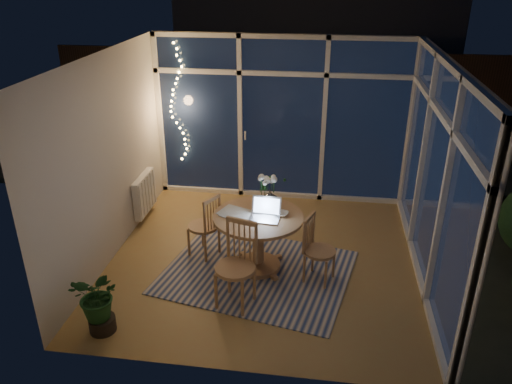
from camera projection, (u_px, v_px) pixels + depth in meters
The scene contains 25 objects.
floor at pixel (265, 259), 6.56m from camera, with size 4.00×4.00×0.00m, color #9A7443.
ceiling at pixel (267, 57), 5.46m from camera, with size 4.00×4.00×0.00m, color silver.
wall_back at pixel (282, 120), 7.81m from camera, with size 4.00×0.04×2.60m, color beige.
wall_front at pixel (238, 256), 4.22m from camera, with size 4.00×0.04×2.60m, color beige.
wall_left at pixel (109, 159), 6.27m from camera, with size 0.04×4.00×2.60m, color beige.
wall_right at pixel (438, 176), 5.76m from camera, with size 0.04×4.00×2.60m, color beige.
window_wall_back at pixel (282, 120), 7.77m from camera, with size 4.00×0.10×2.60m, color white.
window_wall_right at pixel (434, 176), 5.76m from camera, with size 0.10×4.00×2.60m, color white.
radiator at pixel (144, 194), 7.45m from camera, with size 0.10×0.70×0.58m, color silver.
fairy_lights at pixel (177, 104), 7.81m from camera, with size 0.24×0.10×1.85m, color #EABB5D, non-canonical shape.
garden_patio at pixel (316, 141), 11.01m from camera, with size 12.00×6.00×0.10m, color black.
garden_fence at pixel (296, 92), 11.11m from camera, with size 11.00×0.08×1.80m, color #312212.
neighbour_roof at pixel (317, 17), 13.22m from camera, with size 7.00×3.00×2.20m, color #32353C.
garden_shrubs at pixel (246, 140), 9.52m from camera, with size 0.90×0.90×0.90m, color black.
rug at pixel (257, 272), 6.27m from camera, with size 2.24×1.79×0.01m, color beige.
dining_table at pixel (258, 242), 6.21m from camera, with size 1.11×1.11×0.75m, color olive.
chair_left at pixel (203, 225), 6.47m from camera, with size 0.42×0.42×0.90m, color olive.
chair_right at pixel (320, 250), 5.94m from camera, with size 0.40×0.40×0.87m, color olive.
chair_front at pixel (235, 266), 5.48m from camera, with size 0.47×0.47×1.02m, color olive.
laptop at pixel (264, 210), 5.90m from camera, with size 0.36×0.30×0.26m, color silver, non-canonical shape.
flower_vase at pixel (270, 199), 6.23m from camera, with size 0.20×0.20×0.21m, color silver.
bowl at pixel (281, 214), 6.05m from camera, with size 0.15×0.15×0.04m, color white.
newspapers at pixel (238, 214), 6.08m from camera, with size 0.40×0.30×0.01m, color silver.
phone at pixel (251, 221), 5.91m from camera, with size 0.10×0.05×0.01m, color black.
potted_plant at pixel (99, 301), 5.14m from camera, with size 0.54×0.47×0.76m, color #17431C.
Camera 1 is at (0.66, -5.54, 3.57)m, focal length 35.00 mm.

